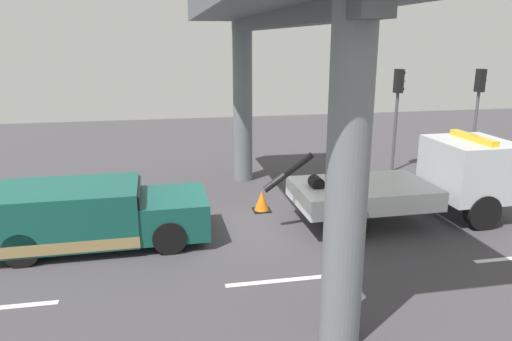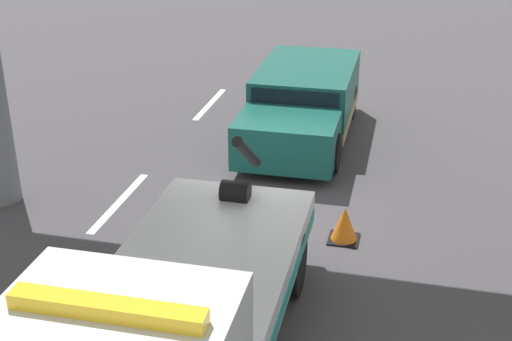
% 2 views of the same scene
% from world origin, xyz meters
% --- Properties ---
extents(ground_plane, '(60.00, 40.00, 0.10)m').
position_xyz_m(ground_plane, '(0.00, 0.00, -0.05)').
color(ground_plane, '#423F44').
extents(lane_stripe_west, '(2.60, 0.16, 0.01)m').
position_xyz_m(lane_stripe_west, '(-6.00, -2.84, 0.00)').
color(lane_stripe_west, silver).
rests_on(lane_stripe_west, ground).
extents(lane_stripe_mid, '(2.60, 0.16, 0.01)m').
position_xyz_m(lane_stripe_mid, '(0.00, -2.84, 0.00)').
color(lane_stripe_mid, silver).
rests_on(lane_stripe_mid, ground).
extents(tow_truck_white, '(7.27, 2.48, 2.46)m').
position_xyz_m(tow_truck_white, '(4.93, 0.01, 1.20)').
color(tow_truck_white, silver).
rests_on(tow_truck_white, ground).
extents(towed_van_green, '(5.22, 2.27, 1.58)m').
position_xyz_m(towed_van_green, '(-4.30, -0.00, 0.78)').
color(towed_van_green, '#145147').
rests_on(towed_van_green, ground).
extents(traffic_cone_orange, '(0.53, 0.53, 0.64)m').
position_xyz_m(traffic_cone_orange, '(0.42, 1.60, 0.30)').
color(traffic_cone_orange, orange).
rests_on(traffic_cone_orange, ground).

